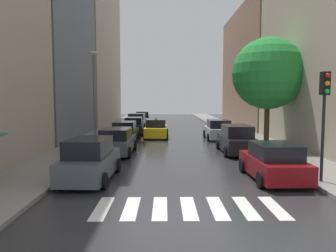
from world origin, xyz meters
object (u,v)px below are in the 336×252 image
at_px(parked_car_left_fourth, 134,126).
at_px(street_tree_right, 268,74).
at_px(parked_car_right_second, 236,140).
at_px(parked_car_left_nearest, 90,161).
at_px(parked_car_right_nearest, 274,162).
at_px(parked_car_left_third, 125,132).
at_px(taxi_midroad, 156,129).
at_px(parked_car_left_sixth, 143,118).
at_px(parked_car_left_second, 117,142).
at_px(parked_car_right_third, 218,130).
at_px(traffic_light_right_corner, 324,102).
at_px(lamp_post_left, 94,91).
at_px(parked_car_left_fifth, 137,121).

relative_size(parked_car_left_fourth, street_tree_right, 0.65).
xyz_separation_m(parked_car_left_fourth, parked_car_right_second, (7.46, -11.21, 0.07)).
distance_m(parked_car_left_nearest, parked_car_right_nearest, 7.72).
distance_m(parked_car_left_third, parked_car_right_nearest, 14.55).
bearing_deg(street_tree_right, taxi_midroad, 144.57).
bearing_deg(taxi_midroad, parked_car_left_sixth, 9.21).
bearing_deg(parked_car_right_second, parked_car_right_nearest, -178.66).
height_order(parked_car_left_second, parked_car_right_third, parked_car_right_third).
height_order(parked_car_right_nearest, taxi_midroad, taxi_midroad).
bearing_deg(parked_car_left_nearest, parked_car_right_third, -27.24).
bearing_deg(parked_car_left_fourth, traffic_light_right_corner, -155.74).
height_order(parked_car_left_third, traffic_light_right_corner, traffic_light_right_corner).
xyz_separation_m(parked_car_left_third, lamp_post_left, (-1.62, -3.47, 3.16)).
relative_size(parked_car_left_nearest, parked_car_left_third, 1.02).
relative_size(parked_car_right_second, street_tree_right, 0.61).
xyz_separation_m(parked_car_right_third, street_tree_right, (2.66, -4.39, 4.34)).
bearing_deg(lamp_post_left, parked_car_left_fourth, 78.55).
bearing_deg(lamp_post_left, parked_car_left_fifth, 83.82).
xyz_separation_m(parked_car_left_third, parked_car_right_second, (7.66, -5.67, 0.07)).
relative_size(parked_car_right_third, taxi_midroad, 0.93).
distance_m(parked_car_left_fifth, parked_car_right_third, 12.88).
distance_m(parked_car_left_fifth, parked_car_left_sixth, 6.18).
bearing_deg(taxi_midroad, parked_car_right_third, -102.08).
relative_size(parked_car_left_fifth, taxi_midroad, 0.94).
xyz_separation_m(parked_car_left_nearest, parked_car_right_second, (7.62, 6.64, -0.00)).
relative_size(parked_car_right_nearest, parked_car_right_second, 0.90).
relative_size(parked_car_left_second, traffic_light_right_corner, 1.09).
relative_size(parked_car_left_third, parked_car_left_fifth, 1.03).
xyz_separation_m(parked_car_right_third, taxi_midroad, (-5.20, 1.20, -0.01)).
distance_m(parked_car_left_nearest, parked_car_right_third, 15.42).
xyz_separation_m(parked_car_left_nearest, taxi_midroad, (2.40, 14.62, -0.06)).
bearing_deg(parked_car_left_fifth, parked_car_left_sixth, 0.79).
bearing_deg(parked_car_left_third, parked_car_left_fifth, 0.64).
relative_size(parked_car_left_sixth, parked_car_right_nearest, 1.12).
bearing_deg(lamp_post_left, traffic_light_right_corner, -41.47).
bearing_deg(parked_car_left_fifth, parked_car_right_third, -140.74).
bearing_deg(parked_car_left_third, traffic_light_right_corner, -144.00).
bearing_deg(parked_car_left_fifth, parked_car_left_fourth, -175.18).
distance_m(parked_car_left_fifth, lamp_post_left, 15.35).
bearing_deg(parked_car_left_second, parked_car_left_fifth, 1.73).
bearing_deg(parked_car_left_sixth, lamp_post_left, 172.77).
bearing_deg(parked_car_right_second, parked_car_left_second, 91.82).
distance_m(parked_car_left_fourth, parked_car_right_second, 13.47).
bearing_deg(taxi_midroad, parked_car_left_third, 134.31).
height_order(parked_car_left_sixth, parked_car_right_third, parked_car_right_third).
distance_m(taxi_midroad, street_tree_right, 10.58).
distance_m(parked_car_right_nearest, street_tree_right, 10.35).
bearing_deg(taxi_midroad, parked_car_right_second, -145.88).
bearing_deg(parked_car_right_third, parked_car_left_fourth, 59.59).
bearing_deg(traffic_light_right_corner, taxi_midroad, 114.09).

